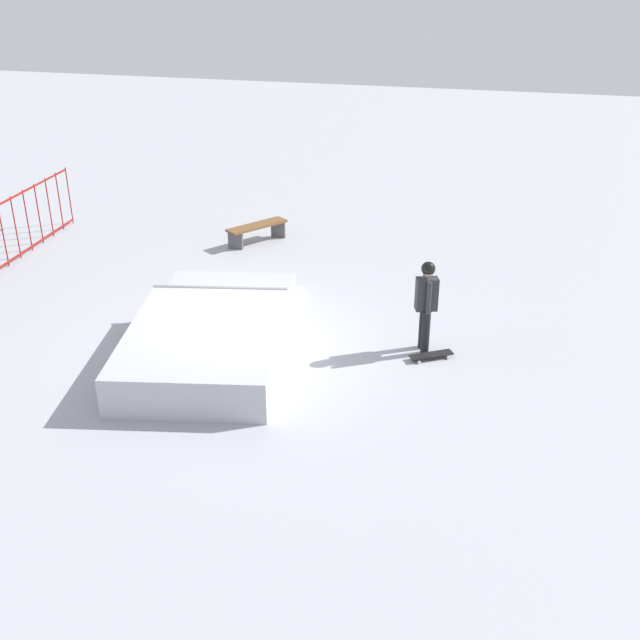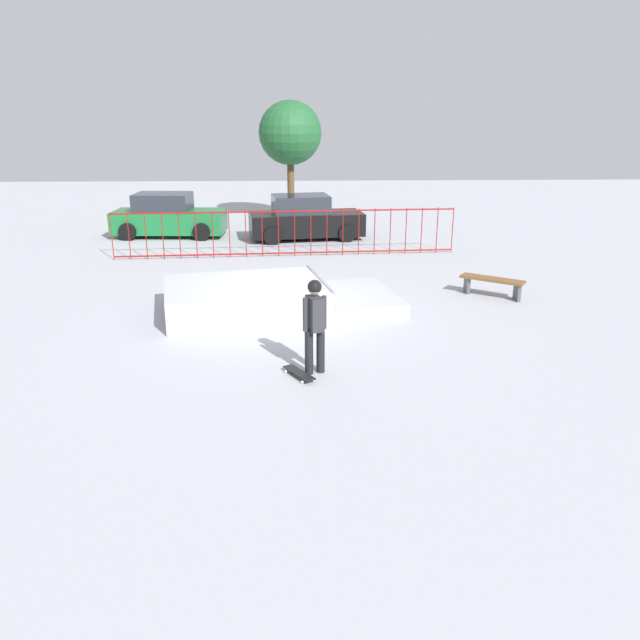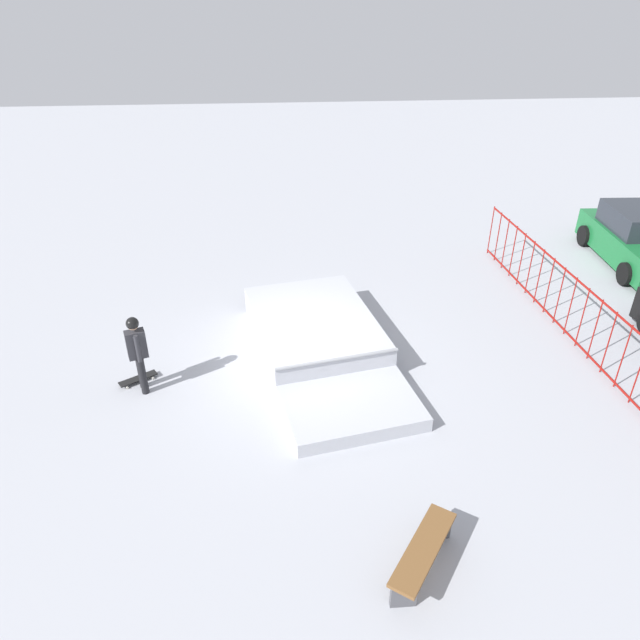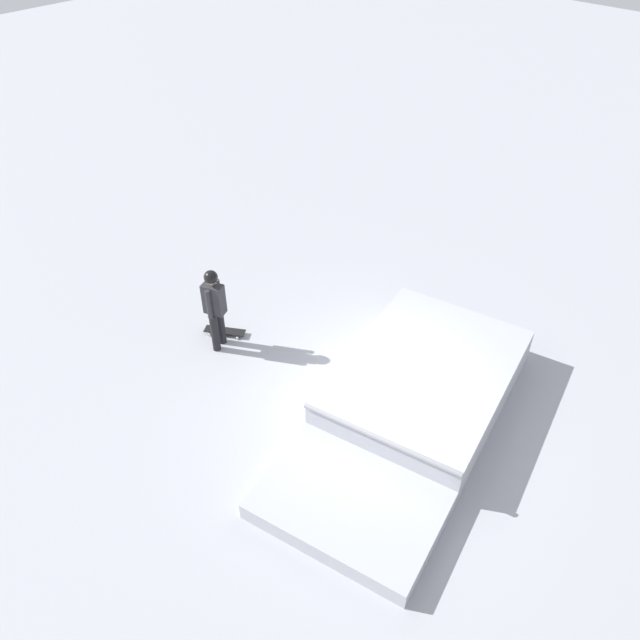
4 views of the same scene
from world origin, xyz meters
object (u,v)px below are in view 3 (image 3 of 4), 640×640
object	(u,v)px
skate_ramp	(320,341)
skater	(137,349)
park_bench	(423,553)
parked_car_green	(635,240)
skateboard	(138,379)

from	to	relation	value
skate_ramp	skater	world-z (taller)	skater
park_bench	parked_car_green	distance (m)	12.95
park_bench	skater	bearing A→B (deg)	-134.23
skate_ramp	parked_car_green	size ratio (longest dim) A/B	1.39
skateboard	park_bench	world-z (taller)	park_bench
skate_ramp	park_bench	distance (m)	5.77
park_bench	parked_car_green	xyz separation A→B (m)	(-9.74, 8.53, 0.37)
skate_ramp	skater	size ratio (longest dim) A/B	3.37
parked_car_green	skater	bearing A→B (deg)	-66.02
skate_ramp	skateboard	distance (m)	3.99
skate_ramp	parked_car_green	world-z (taller)	parked_car_green
skate_ramp	skateboard	bearing A→B (deg)	-90.27
park_bench	skateboard	bearing A→B (deg)	-134.87
skateboard	parked_car_green	xyz separation A→B (m)	(-4.84, 13.46, 0.65)
skate_ramp	skateboard	xyz separation A→B (m)	(0.77, -3.91, -0.24)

